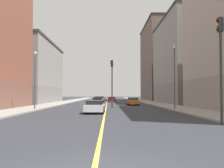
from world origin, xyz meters
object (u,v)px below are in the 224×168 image
object	(u,v)px
street_lamp_right_near	(35,74)
car_blue	(100,99)
street_lamp_left_near	(174,70)
building_left_far	(161,62)
car_orange	(133,101)
traffic_light_median_far	(112,77)
car_red	(97,101)
car_maroon	(112,99)
car_yellow	(99,100)
traffic_light_left_near	(220,56)
car_white	(95,107)
building_left_mid	(185,61)
building_right_midblock	(31,73)

from	to	relation	value
street_lamp_right_near	car_blue	bearing A→B (deg)	79.21
street_lamp_left_near	building_left_far	bearing A→B (deg)	80.81
car_orange	traffic_light_median_far	bearing A→B (deg)	-111.79
building_left_far	car_orange	world-z (taller)	building_left_far
car_red	car_maroon	world-z (taller)	car_red
traffic_light_median_far	car_blue	bearing A→B (deg)	94.81
car_blue	car_maroon	world-z (taller)	car_blue
car_yellow	street_lamp_right_near	bearing A→B (deg)	-103.73
building_left_far	car_blue	world-z (taller)	building_left_far
traffic_light_left_near	car_red	bearing A→B (deg)	105.31
traffic_light_left_near	car_maroon	bearing A→B (deg)	97.18
traffic_light_median_far	street_lamp_left_near	xyz separation A→B (m)	(7.38, -4.78, 0.51)
car_maroon	traffic_light_left_near	bearing A→B (deg)	-82.82
car_white	car_yellow	world-z (taller)	car_yellow
car_blue	car_red	size ratio (longest dim) A/B	1.00
car_blue	building_left_mid	bearing A→B (deg)	-33.37
car_orange	building_right_midblock	bearing A→B (deg)	152.55
car_orange	street_lamp_right_near	bearing A→B (deg)	-131.12
traffic_light_left_near	car_yellow	bearing A→B (deg)	102.13
traffic_light_left_near	traffic_light_median_far	distance (m)	21.26
building_left_mid	street_lamp_left_near	xyz separation A→B (m)	(-7.80, -22.37, -3.99)
building_right_midblock	car_white	xyz separation A→B (m)	(15.01, -30.18, -5.77)
car_maroon	car_yellow	world-z (taller)	car_yellow
street_lamp_left_near	building_left_mid	bearing A→B (deg)	70.77
building_right_midblock	street_lamp_right_near	xyz separation A→B (m)	(7.80, -25.31, -2.15)
building_left_far	car_red	size ratio (longest dim) A/B	5.55
car_red	car_orange	distance (m)	6.81
building_left_far	street_lamp_right_near	world-z (taller)	building_left_far
street_lamp_right_near	building_left_mid	bearing A→B (deg)	43.34
car_orange	car_blue	bearing A→B (deg)	107.36
building_left_mid	car_yellow	xyz separation A→B (m)	(-17.74, 3.65, -8.00)
traffic_light_median_far	car_yellow	bearing A→B (deg)	96.85
building_right_midblock	car_red	xyz separation A→B (m)	(14.33, -7.95, -5.76)
traffic_light_left_near	street_lamp_left_near	bearing A→B (deg)	86.25
traffic_light_median_far	car_maroon	xyz separation A→B (m)	(0.33, 27.65, -3.56)
car_red	car_orange	size ratio (longest dim) A/B	0.98
car_blue	car_red	xyz separation A→B (m)	(-0.04, -17.11, -0.04)
building_left_mid	street_lamp_left_near	size ratio (longest dim) A/B	3.08
building_right_midblock	street_lamp_right_near	size ratio (longest dim) A/B	3.64
building_right_midblock	car_red	world-z (taller)	building_right_midblock
street_lamp_left_near	car_orange	size ratio (longest dim) A/B	1.67
traffic_light_median_far	car_red	size ratio (longest dim) A/B	1.47
traffic_light_median_far	car_blue	size ratio (longest dim) A/B	1.47
street_lamp_left_near	traffic_light_median_far	bearing A→B (deg)	147.07
street_lamp_right_near	car_orange	xyz separation A→B (m)	(12.77, 14.63, -3.61)
street_lamp_right_near	car_maroon	bearing A→B (deg)	74.12
building_left_far	car_maroon	xyz separation A→B (m)	(-14.85, -15.80, -10.81)
car_red	car_white	bearing A→B (deg)	-88.25
traffic_light_left_near	street_lamp_right_near	bearing A→B (deg)	135.73
car_orange	car_maroon	distance (m)	18.60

